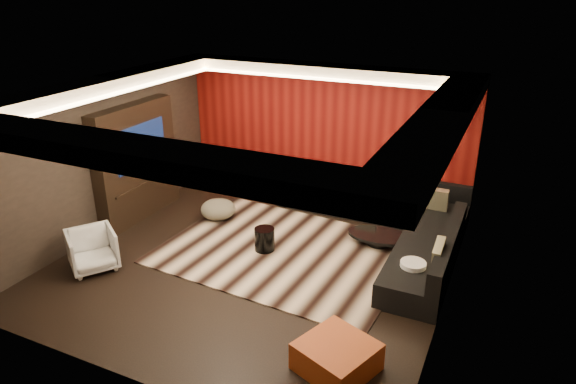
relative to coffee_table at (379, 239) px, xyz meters
The scene contains 26 objects.
floor 2.18m from the coffee_table, 140.82° to the right, with size 6.00×6.00×0.02m, color black.
ceiling 3.47m from the coffee_table, 140.82° to the right, with size 6.00×6.00×0.02m, color silver.
wall_back 2.68m from the coffee_table, 135.92° to the left, with size 6.00×0.02×2.80m, color black.
wall_left 5.06m from the coffee_table, 163.68° to the right, with size 0.02×6.00×2.80m, color black.
wall_right 2.30m from the coffee_table, 46.14° to the right, with size 0.02×6.00×2.80m, color black.
red_feature_wall 2.65m from the coffee_table, 136.63° to the left, with size 5.98×0.05×2.78m, color #6B0C0A.
soffit_back 3.35m from the coffee_table, 141.88° to the left, with size 6.00×0.60×0.22m, color silver.
soffit_front 5.11m from the coffee_table, 112.50° to the right, with size 6.00×0.60×0.22m, color silver.
soffit_left 5.27m from the coffee_table, 162.59° to the right, with size 0.60×4.80×0.22m, color silver.
soffit_right 3.09m from the coffee_table, 53.66° to the right, with size 0.60×4.80×0.22m, color silver.
cove_back 3.16m from the coffee_table, 149.75° to the left, with size 4.80×0.08×0.04m, color #FFD899.
cove_front 4.79m from the coffee_table, 114.32° to the right, with size 4.80×0.08×0.04m, color #FFD899.
cove_left 4.95m from the coffee_table, 161.23° to the right, with size 0.08×4.80×0.04m, color #FFD899.
cove_right 2.92m from the coffee_table, 63.96° to the right, with size 0.08×4.80×0.04m, color #FFD899.
tv_surround 4.71m from the coffee_table, behind, with size 0.30×2.00×2.20m, color black.
tv_screen 4.64m from the coffee_table, 169.95° to the right, with size 0.04×1.30×0.80m, color black.
tv_shelf 4.48m from the coffee_table, 169.95° to the right, with size 0.04×1.60×0.04m, color black.
rug 1.66m from the coffee_table, 146.55° to the right, with size 4.00×3.00×0.02m, color #C7AF92.
coffee_table is the anchor object (origin of this frame).
drum_stool 2.00m from the coffee_table, 149.12° to the right, with size 0.34×0.34×0.40m, color black.
striped_pouf 3.11m from the coffee_table, behind, with size 0.67×0.67×0.37m, color #B6AD8D.
white_side_table 1.42m from the coffee_table, 55.02° to the right, with size 0.38×0.38×0.47m, color white.
orange_ottoman 3.23m from the coffee_table, 83.33° to the right, with size 0.81×0.81×0.36m, color #9F2614.
armchair 4.75m from the coffee_table, 145.81° to the right, with size 0.70×0.72×0.65m, color silver.
sectional_sofa 0.51m from the coffee_table, 84.59° to the left, with size 3.65×3.50×0.75m.
throw_pillows 0.82m from the coffee_table, 104.61° to the left, with size 3.35×2.79×0.50m.
Camera 1 is at (3.57, -6.46, 4.32)m, focal length 32.00 mm.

